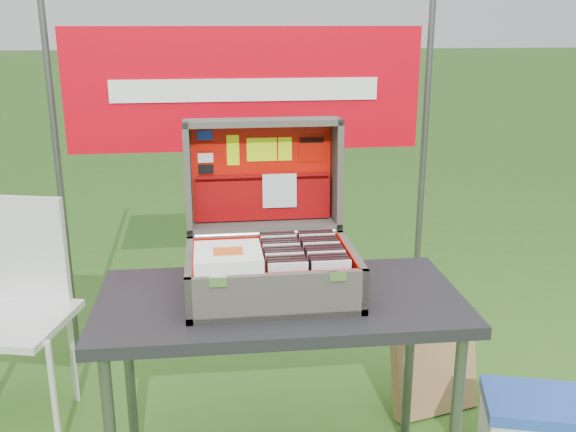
{
  "coord_description": "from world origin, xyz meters",
  "views": [
    {
      "loc": [
        -0.18,
        -1.83,
        1.59
      ],
      "look_at": [
        0.07,
        0.1,
        1.0
      ],
      "focal_mm": 40.0,
      "sensor_mm": 36.0,
      "label": 1
    }
  ],
  "objects": [
    {
      "name": "table",
      "position": [
        0.04,
        0.08,
        0.37
      ],
      "size": [
        1.19,
        0.61,
        0.74
      ],
      "primitive_type": null,
      "rotation": [
        0.0,
        0.0,
        -0.01
      ],
      "color": "black",
      "rests_on": "ground"
    },
    {
      "name": "table_top",
      "position": [
        0.04,
        0.08,
        0.72
      ],
      "size": [
        1.19,
        0.61,
        0.04
      ],
      "primitive_type": "cube",
      "rotation": [
        0.0,
        0.0,
        -0.01
      ],
      "color": "black",
      "rests_on": "ground"
    },
    {
      "name": "table_leg_fr",
      "position": [
        0.57,
        -0.16,
        0.35
      ],
      "size": [
        0.04,
        0.04,
        0.7
      ],
      "primitive_type": "cylinder",
      "color": "#59595B",
      "rests_on": "ground"
    },
    {
      "name": "table_leg_bl",
      "position": [
        -0.49,
        0.31,
        0.35
      ],
      "size": [
        0.04,
        0.04,
        0.7
      ],
      "primitive_type": "cylinder",
      "color": "#59595B",
      "rests_on": "ground"
    },
    {
      "name": "table_leg_br",
      "position": [
        0.57,
        0.31,
        0.35
      ],
      "size": [
        0.04,
        0.04,
        0.7
      ],
      "primitive_type": "cylinder",
      "color": "#59595B",
      "rests_on": "ground"
    },
    {
      "name": "suitcase",
      "position": [
        0.01,
        0.15,
        1.0
      ],
      "size": [
        0.55,
        0.55,
        0.53
      ],
      "primitive_type": null,
      "color": "#49453B",
      "rests_on": "table"
    },
    {
      "name": "suitcase_base_bottom",
      "position": [
        0.01,
        0.09,
        0.75
      ],
      "size": [
        0.55,
        0.39,
        0.02
      ],
      "primitive_type": "cube",
      "color": "#49453B",
      "rests_on": "table_top"
    },
    {
      "name": "suitcase_base_wall_front",
      "position": [
        0.01,
        -0.1,
        0.81
      ],
      "size": [
        0.55,
        0.02,
        0.15
      ],
      "primitive_type": "cube",
      "color": "#49453B",
      "rests_on": "table_top"
    },
    {
      "name": "suitcase_base_wall_back",
      "position": [
        0.01,
        0.27,
        0.81
      ],
      "size": [
        0.55,
        0.02,
        0.15
      ],
      "primitive_type": "cube",
      "color": "#49453B",
      "rests_on": "table_top"
    },
    {
      "name": "suitcase_base_wall_left",
      "position": [
        -0.25,
        0.09,
        0.81
      ],
      "size": [
        0.02,
        0.39,
        0.15
      ],
      "primitive_type": "cube",
      "color": "#49453B",
      "rests_on": "table_top"
    },
    {
      "name": "suitcase_base_wall_right",
      "position": [
        0.27,
        0.09,
        0.81
      ],
      "size": [
        0.02,
        0.39,
        0.15
      ],
      "primitive_type": "cube",
      "color": "#49453B",
      "rests_on": "table_top"
    },
    {
      "name": "suitcase_liner_floor",
      "position": [
        0.01,
        0.09,
        0.76
      ],
      "size": [
        0.5,
        0.35,
        0.01
      ],
      "primitive_type": "cube",
      "color": "red",
      "rests_on": "suitcase_base_bottom"
    },
    {
      "name": "suitcase_latch_left",
      "position": [
        -0.16,
        -0.11,
        0.87
      ],
      "size": [
        0.05,
        0.01,
        0.03
      ],
      "primitive_type": "cube",
      "color": "silver",
      "rests_on": "suitcase_base_wall_front"
    },
    {
      "name": "suitcase_latch_right",
      "position": [
        0.19,
        -0.11,
        0.87
      ],
      "size": [
        0.05,
        0.01,
        0.03
      ],
      "primitive_type": "cube",
      "color": "silver",
      "rests_on": "suitcase_base_wall_front"
    },
    {
      "name": "suitcase_hinge",
      "position": [
        0.01,
        0.28,
        0.88
      ],
      "size": [
        0.49,
        0.02,
        0.02
      ],
      "primitive_type": "cylinder",
      "rotation": [
        0.0,
        1.57,
        0.0
      ],
      "color": "silver",
      "rests_on": "suitcase_base_wall_back"
    },
    {
      "name": "suitcase_lid_back",
      "position": [
        0.01,
        0.43,
        1.07
      ],
      "size": [
        0.55,
        0.04,
        0.39
      ],
      "primitive_type": "cube",
      "rotation": [
        -1.62,
        0.0,
        0.0
      ],
      "color": "#49453B",
      "rests_on": "suitcase_base_wall_back"
    },
    {
      "name": "suitcase_lid_rim_far",
      "position": [
        0.01,
        0.37,
        1.26
      ],
      "size": [
        0.55,
        0.15,
        0.03
      ],
      "primitive_type": "cube",
      "rotation": [
        -1.62,
        0.0,
        0.0
      ],
      "color": "#49453B",
      "rests_on": "suitcase_lid_back"
    },
    {
      "name": "suitcase_lid_rim_near",
      "position": [
        0.01,
        0.36,
        0.89
      ],
      "size": [
        0.55,
        0.15,
        0.03
      ],
      "primitive_type": "cube",
      "rotation": [
        -1.62,
        0.0,
        0.0
      ],
      "color": "#49453B",
      "rests_on": "suitcase_lid_back"
    },
    {
      "name": "suitcase_lid_rim_left",
      "position": [
        -0.25,
        0.37,
        1.08
      ],
      "size": [
        0.02,
        0.16,
        0.4
      ],
      "primitive_type": "cube",
      "rotation": [
        -1.62,
        0.0,
        0.0
      ],
      "color": "#49453B",
      "rests_on": "suitcase_lid_back"
    },
    {
      "name": "suitcase_lid_rim_right",
      "position": [
        0.27,
        0.37,
        1.08
      ],
      "size": [
        0.02,
        0.16,
        0.4
      ],
      "primitive_type": "cube",
      "rotation": [
        -1.62,
        0.0,
        0.0
      ],
      "color": "#49453B",
      "rests_on": "suitcase_lid_back"
    },
    {
      "name": "suitcase_lid_liner",
      "position": [
        0.01,
        0.41,
        1.07
      ],
      "size": [
        0.5,
        0.02,
        0.34
      ],
      "primitive_type": "cube",
      "rotation": [
        -1.62,
        0.0,
        0.0
      ],
      "color": "red",
      "rests_on": "suitcase_lid_back"
    },
    {
      "name": "suitcase_liner_wall_front",
      "position": [
        0.01,
        -0.08,
        0.82
      ],
      "size": [
        0.5,
        0.01,
        0.12
      ],
      "primitive_type": "cube",
      "color": "red",
      "rests_on": "suitcase_base_bottom"
    },
    {
      "name": "suitcase_liner_wall_back",
      "position": [
        0.01,
        0.26,
        0.82
      ],
      "size": [
        0.5,
        0.01,
        0.12
      ],
      "primitive_type": "cube",
      "color": "red",
      "rests_on": "suitcase_base_bottom"
    },
    {
      "name": "suitcase_liner_wall_left",
      "position": [
        -0.24,
        0.09,
        0.82
      ],
      "size": [
        0.01,
        0.35,
        0.12
      ],
      "primitive_type": "cube",
      "color": "red",
      "rests_on": "suitcase_base_bottom"
    },
    {
      "name": "suitcase_liner_wall_right",
      "position": [
        0.26,
        0.09,
        0.82
      ],
      "size": [
        0.01,
        0.35,
        0.12
      ],
      "primitive_type": "cube",
      "color": "red",
      "rests_on": "suitcase_base_bottom"
    },
    {
      "name": "suitcase_lid_pocket",
      "position": [
        0.01,
        0.39,
        0.98
      ],
      "size": [
        0.48,
        0.04,
        0.16
      ],
      "primitive_type": "cube",
      "rotation": [
        -1.62,
        0.0,
        0.0
      ],
      "color": "#7E0507",
      "rests_on": "suitcase_lid_liner"
    },
    {
      "name": "suitcase_pocket_edge",
      "position": [
        0.01,
        0.39,
        1.06
      ],
      "size": [
        0.47,
        0.02,
        0.02
      ],
      "primitive_type": "cube",
      "rotation": [
        -1.62,
        0.0,
        0.0
      ],
      "color": "#7E0507",
      "rests_on": "suitcase_lid_pocket"
    },
    {
      "name": "suitcase_pocket_cd",
      "position": [
        0.07,
        0.37,
        1.01
      ],
      "size": [
        0.12,
        0.02,
        0.12
      ],
      "primitive_type": "cube",
      "rotation": [
        -1.62,
        0.0,
        0.0
      ],
      "color": "silver",
      "rests_on": "suitcase_lid_pocket"
    },
    {
      "name": "lid_sticker_cc_a",
      "position": [
        -0.19,
        0.41,
        1.21
      ],
      "size": [
        0.05,
        0.0,
        0.03
      ],
      "primitive_type": "cube",
      "rotation": [
        -1.62,
        0.0,
        0.0
      ],
      "color": "#1933B2",
      "rests_on": "suitcase_lid_liner"
    },
    {
      "name": "lid_sticker_cc_b",
      "position": [
        -0.19,
        0.41,
        1.17
      ],
      "size": [
        0.05,
        0.0,
        0.03
      ],
      "primitive_type": "cube",
      "rotation": [
        -1.62,
        0.0,
        0.0
      ],
      "color": "#B70B00",
      "rests_on": "suitcase_lid_liner"
    },
    {
      "name": "lid_sticker_cc_c",
      "position": [
        -0.19,
        0.41,
        1.13
      ],
      "size": [
        0.05,
        0.0,
        0.03
      ],
      "primitive_type": "cube",
      "rotation": [
        -1.62,
        0.0,
        0.0
      ],
      "color": "white",
      "rests_on": "suitcase_lid_liner"
    },
    {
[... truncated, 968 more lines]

